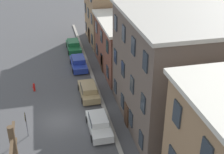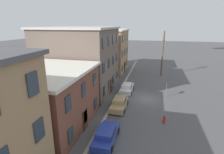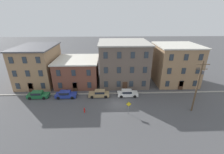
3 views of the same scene
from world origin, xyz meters
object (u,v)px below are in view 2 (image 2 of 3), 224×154
Objects in this scene: caution_sign at (167,87)px; fire_hydrant at (164,119)px; car_blue at (106,135)px; car_white at (127,88)px; car_tan at (119,103)px; utility_pole at (163,51)px.

fire_hydrant is at bearing 175.53° from caution_sign.
caution_sign is at bearing -4.47° from fire_hydrant.
car_blue and car_white have the same top height.
caution_sign reaches higher than car_white.
car_white is at bearing 0.45° from car_blue.
car_blue and car_tan have the same top height.
utility_pole is at bearing 2.57° from caution_sign.
car_blue is 13.27m from car_white.
utility_pole is at bearing -0.24° from fire_hydrant.
fire_hydrant is (-8.52, -5.67, -0.27)m from car_white.
car_tan is 0.46× the size of utility_pole.
utility_pole is at bearing -26.95° from car_white.
caution_sign is 2.60× the size of fire_hydrant.
caution_sign is 8.03m from fire_hydrant.
car_blue is 25.64m from utility_pole.
car_tan is at bearing 179.60° from car_white.
utility_pole reaches higher than car_blue.
car_blue is 0.46× the size of utility_pole.
car_white is at bearing -0.40° from car_tan.
utility_pole is at bearing -12.94° from car_blue.
caution_sign is at bearing -26.02° from car_blue.
caution_sign is at bearing -177.43° from utility_pole.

